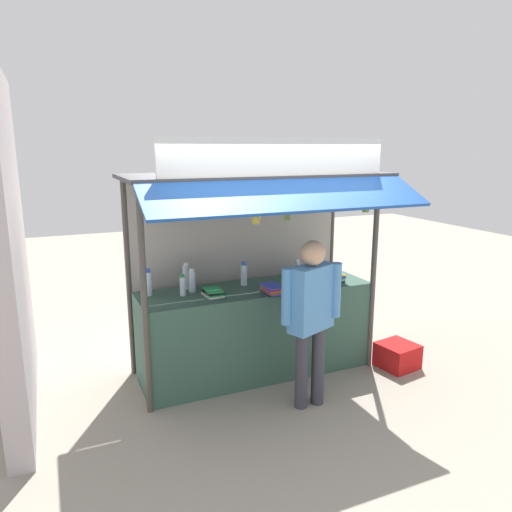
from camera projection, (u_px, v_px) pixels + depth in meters
The scene contains 20 objects.
ground_plane at pixel (256, 371), 5.45m from camera, with size 20.00×20.00×0.00m, color #9E9384.
stall_counter at pixel (256, 330), 5.34m from camera, with size 2.53×0.74×0.99m, color #385B4C.
stall_structure at pixel (251, 233), 5.21m from camera, with size 2.73×1.62×2.56m.
water_bottle_right at pixel (244, 274), 5.29m from camera, with size 0.07×0.07×0.26m.
water_bottle_left at pixel (183, 286), 4.92m from camera, with size 0.06×0.06×0.22m.
water_bottle_rear_center at pixel (148, 283), 4.93m from camera, with size 0.08×0.08×0.28m.
water_bottle_back_right at pixel (186, 276), 5.17m from camera, with size 0.08×0.08×0.28m.
water_bottle_mid_right at pixel (297, 269), 5.56m from camera, with size 0.07×0.07×0.24m.
water_bottle_far_left at pixel (192, 281), 5.05m from camera, with size 0.07×0.07×0.25m.
magazine_stack_center at pixel (296, 283), 5.31m from camera, with size 0.20×0.30×0.06m.
magazine_stack_mid_left at pixel (333, 277), 5.49m from camera, with size 0.21×0.27×0.08m.
magazine_stack_front_right at pixel (273, 289), 5.01m from camera, with size 0.22×0.28×0.09m.
magazine_stack_front_left at pixel (213, 292), 4.94m from camera, with size 0.20×0.27×0.07m.
banana_bunch_rightmost at pixel (287, 213), 4.67m from camera, with size 0.10×0.10×0.31m.
banana_bunch_inner_left at pixel (257, 216), 4.54m from camera, with size 0.12×0.12×0.32m.
banana_bunch_inner_right at pixel (343, 203), 4.90m from camera, with size 0.10×0.10×0.24m.
banana_bunch_leftmost at pixel (366, 206), 5.02m from camera, with size 0.10×0.09×0.28m.
vendor_person at pixel (311, 309), 4.52m from camera, with size 0.62×0.36×1.64m.
plastic_crate at pixel (397, 355), 5.53m from camera, with size 0.40×0.40×0.28m, color red.
neighbour_wall at pixel (8, 247), 4.44m from camera, with size 0.20×2.40×3.14m, color #B4AAAE.
Camera 1 is at (-2.01, -4.60, 2.48)m, focal length 33.88 mm.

